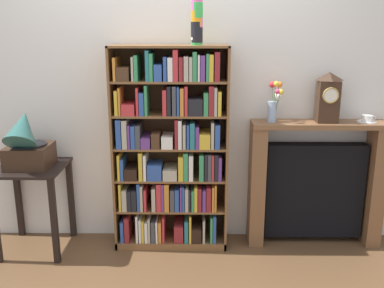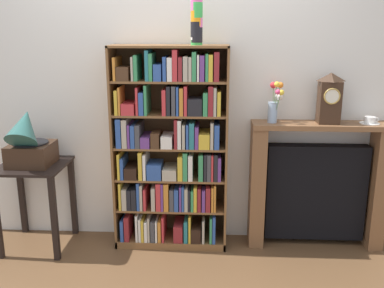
{
  "view_description": "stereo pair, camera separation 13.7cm",
  "coord_description": "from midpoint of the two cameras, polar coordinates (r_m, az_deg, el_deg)",
  "views": [
    {
      "loc": [
        0.22,
        -3.26,
        1.79
      ],
      "look_at": [
        0.17,
        0.14,
        0.88
      ],
      "focal_mm": 40.81,
      "sensor_mm": 36.0,
      "label": 1
    },
    {
      "loc": [
        0.35,
        -3.25,
        1.79
      ],
      "look_at": [
        0.17,
        0.14,
        0.88
      ],
      "focal_mm": 40.81,
      "sensor_mm": 36.0,
      "label": 2
    }
  ],
  "objects": [
    {
      "name": "fireplace_mantel",
      "position": [
        3.79,
        14.75,
        -5.09
      ],
      "size": [
        1.1,
        0.25,
        1.05
      ],
      "color": "brown",
      "rests_on": "ground"
    },
    {
      "name": "teacup_with_saucer",
      "position": [
        3.73,
        20.95,
        3.04
      ],
      "size": [
        0.15,
        0.15,
        0.06
      ],
      "color": "white",
      "rests_on": "fireplace_mantel"
    },
    {
      "name": "bookshelf",
      "position": [
        3.54,
        -3.86,
        -1.38
      ],
      "size": [
        0.92,
        0.31,
        1.66
      ],
      "color": "brown",
      "rests_on": "ground"
    },
    {
      "name": "mantel_clock",
      "position": [
        3.6,
        16.3,
        5.87
      ],
      "size": [
        0.16,
        0.15,
        0.4
      ],
      "color": "#382316",
      "rests_on": "fireplace_mantel"
    },
    {
      "name": "side_table_left",
      "position": [
        3.78,
        -21.05,
        -5.33
      ],
      "size": [
        0.52,
        0.53,
        0.72
      ],
      "color": "black",
      "rests_on": "ground"
    },
    {
      "name": "cup_stack",
      "position": [
        3.36,
        -0.57,
        15.59
      ],
      "size": [
        0.09,
        0.09,
        0.33
      ],
      "color": "green",
      "rests_on": "bookshelf"
    },
    {
      "name": "gramophone",
      "position": [
        3.64,
        -21.83,
        0.1
      ],
      "size": [
        0.33,
        0.43,
        0.52
      ],
      "color": "#382316",
      "rests_on": "side_table_left"
    },
    {
      "name": "flower_vase",
      "position": [
        3.52,
        9.63,
        5.43
      ],
      "size": [
        0.12,
        0.17,
        0.33
      ],
      "color": "#99B2D1",
      "rests_on": "fireplace_mantel"
    },
    {
      "name": "wall_back",
      "position": [
        3.63,
        -3.09,
        7.3
      ],
      "size": [
        4.7,
        0.08,
        2.6
      ],
      "primitive_type": "cube",
      "color": "silver",
      "rests_on": "ground"
    },
    {
      "name": "ground_plane",
      "position": [
        3.73,
        -3.86,
        -13.79
      ],
      "size": [
        7.7,
        6.4,
        0.02
      ],
      "primitive_type": "cube",
      "color": "brown"
    }
  ]
}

